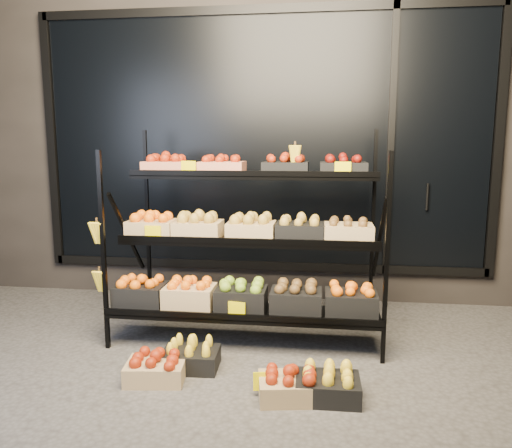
# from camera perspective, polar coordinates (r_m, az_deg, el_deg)

# --- Properties ---
(ground) EXTENTS (24.00, 24.00, 0.00)m
(ground) POSITION_cam_1_polar(r_m,az_deg,el_deg) (3.65, -2.26, -15.87)
(ground) COLOR #514F4C
(ground) RESTS_ON ground
(building) EXTENTS (6.00, 2.08, 3.50)m
(building) POSITION_cam_1_polar(r_m,az_deg,el_deg) (5.87, 1.94, 11.25)
(building) COLOR #2D2826
(building) RESTS_ON ground
(display_rack) EXTENTS (2.18, 1.02, 1.66)m
(display_rack) POSITION_cam_1_polar(r_m,az_deg,el_deg) (3.97, -1.13, -1.79)
(display_rack) COLOR black
(display_rack) RESTS_ON ground
(tag_floor_b) EXTENTS (0.13, 0.01, 0.12)m
(tag_floor_b) POSITION_cam_1_polar(r_m,az_deg,el_deg) (3.24, 0.88, -18.15)
(tag_floor_b) COLOR #E9D400
(tag_floor_b) RESTS_ON ground
(floor_crate_left) EXTENTS (0.41, 0.32, 0.19)m
(floor_crate_left) POSITION_cam_1_polar(r_m,az_deg,el_deg) (3.48, -11.40, -15.77)
(floor_crate_left) COLOR tan
(floor_crate_left) RESTS_ON ground
(floor_crate_midleft) EXTENTS (0.39, 0.30, 0.20)m
(floor_crate_midleft) POSITION_cam_1_polar(r_m,az_deg,el_deg) (3.60, -7.47, -14.68)
(floor_crate_midleft) COLOR black
(floor_crate_midleft) RESTS_ON ground
(floor_crate_midright) EXTENTS (0.42, 0.34, 0.20)m
(floor_crate_midright) POSITION_cam_1_polar(r_m,az_deg,el_deg) (3.21, 3.94, -17.80)
(floor_crate_midright) COLOR tan
(floor_crate_midright) RESTS_ON ground
(floor_crate_right) EXTENTS (0.39, 0.29, 0.20)m
(floor_crate_right) POSITION_cam_1_polar(r_m,az_deg,el_deg) (3.23, 8.21, -17.69)
(floor_crate_right) COLOR black
(floor_crate_right) RESTS_ON ground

